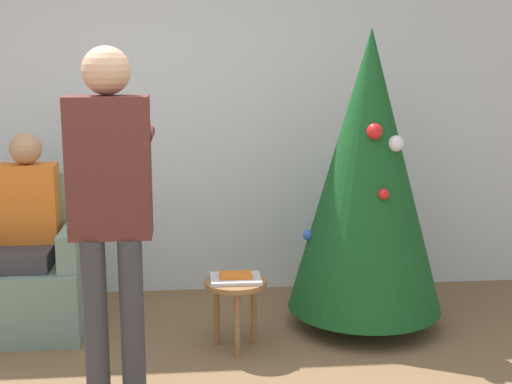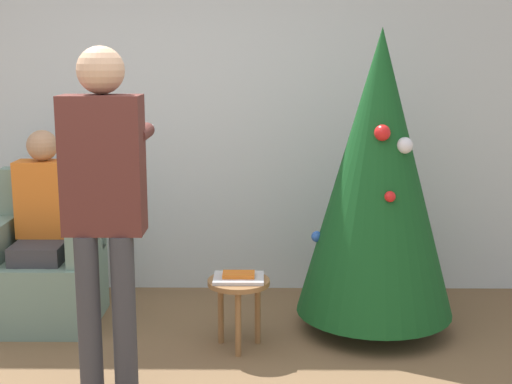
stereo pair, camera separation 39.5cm
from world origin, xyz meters
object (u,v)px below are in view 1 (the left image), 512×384
object	(u,v)px
christmas_tree	(368,172)
person_seated	(28,224)
person_standing	(110,195)
side_stool	(236,292)
armchair	(32,275)

from	to	relation	value
christmas_tree	person_seated	world-z (taller)	christmas_tree
christmas_tree	person_standing	xyz separation A→B (m)	(-1.50, -0.90, 0.06)
christmas_tree	side_stool	bearing A→B (deg)	-160.60
person_seated	side_stool	distance (m)	1.39
person_standing	side_stool	world-z (taller)	person_standing
person_standing	christmas_tree	bearing A→B (deg)	30.88
armchair	person_seated	size ratio (longest dim) A/B	0.78
christmas_tree	armchair	distance (m)	2.24
armchair	side_stool	world-z (taller)	armchair
person_seated	person_standing	bearing A→B (deg)	-57.84
christmas_tree	armchair	world-z (taller)	christmas_tree
person_standing	person_seated	bearing A→B (deg)	122.16
christmas_tree	side_stool	distance (m)	1.12
person_standing	side_stool	bearing A→B (deg)	42.74
armchair	person_standing	xyz separation A→B (m)	(0.63, -1.03, 0.72)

